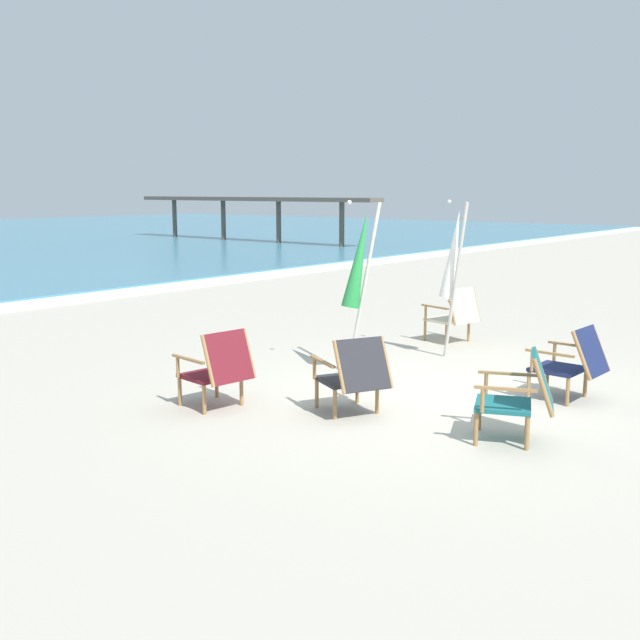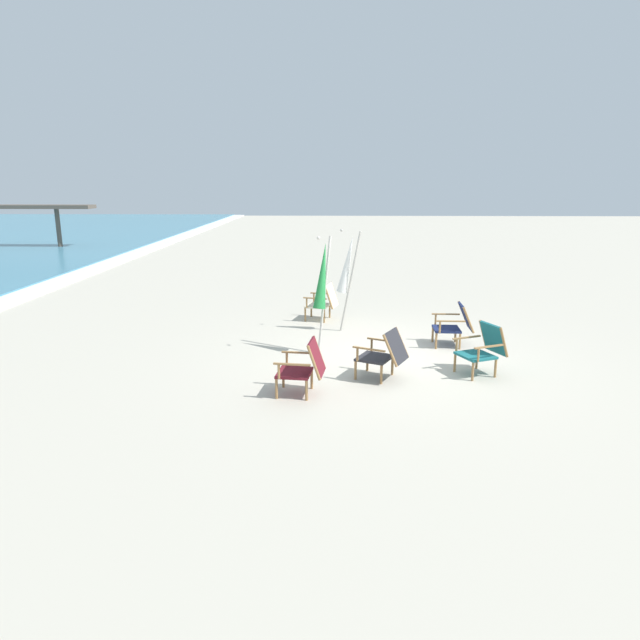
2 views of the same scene
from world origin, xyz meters
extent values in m
plane|color=#B7AF9E|center=(0.00, 0.00, 0.00)|extent=(80.00, 80.00, 0.00)
cube|color=#28282D|center=(-1.04, 0.35, 0.32)|extent=(0.68, 0.66, 0.04)
cube|color=#28282D|center=(-1.20, 0.04, 0.55)|extent=(0.56, 0.45, 0.48)
cylinder|color=olive|center=(-1.16, 0.65, 0.16)|extent=(0.04, 0.04, 0.32)
cylinder|color=olive|center=(-0.74, 0.44, 0.16)|extent=(0.04, 0.04, 0.32)
cylinder|color=olive|center=(-1.35, 0.26, 0.16)|extent=(0.04, 0.04, 0.32)
cylinder|color=olive|center=(-0.93, 0.05, 0.16)|extent=(0.04, 0.04, 0.32)
cube|color=olive|center=(-1.30, 0.46, 0.54)|extent=(0.27, 0.49, 0.02)
cylinder|color=olive|center=(-1.22, 0.63, 0.43)|extent=(0.04, 0.04, 0.22)
cube|color=olive|center=(-0.80, 0.21, 0.54)|extent=(0.27, 0.49, 0.02)
cylinder|color=olive|center=(-0.72, 0.38, 0.43)|extent=(0.04, 0.04, 0.22)
cylinder|color=olive|center=(-1.43, 0.15, 0.55)|extent=(0.15, 0.25, 0.49)
cylinder|color=olive|center=(-0.97, -0.08, 0.55)|extent=(0.15, 0.25, 0.49)
cube|color=#19234C|center=(0.77, -1.11, 0.32)|extent=(0.53, 0.49, 0.04)
cube|color=#19234C|center=(0.76, -1.46, 0.56)|extent=(0.50, 0.26, 0.49)
cylinder|color=olive|center=(0.54, -0.89, 0.16)|extent=(0.04, 0.04, 0.32)
cylinder|color=olive|center=(1.01, -0.90, 0.16)|extent=(0.04, 0.04, 0.32)
cylinder|color=olive|center=(0.53, -1.32, 0.16)|extent=(0.04, 0.04, 0.32)
cylinder|color=olive|center=(0.99, -1.33, 0.16)|extent=(0.04, 0.04, 0.32)
cube|color=olive|center=(0.49, -1.12, 0.54)|extent=(0.05, 0.53, 0.02)
cylinder|color=olive|center=(0.49, -0.93, 0.43)|extent=(0.04, 0.04, 0.22)
cube|color=olive|center=(1.05, -1.14, 0.54)|extent=(0.05, 0.53, 0.02)
cylinder|color=olive|center=(1.05, -0.95, 0.43)|extent=(0.04, 0.04, 0.22)
cylinder|color=olive|center=(0.50, -1.45, 0.56)|extent=(0.05, 0.25, 0.49)
cylinder|color=olive|center=(1.01, -1.46, 0.56)|extent=(0.05, 0.25, 0.49)
cube|color=beige|center=(2.74, 1.36, 0.32)|extent=(0.62, 0.59, 0.04)
cube|color=beige|center=(2.66, 1.05, 0.57)|extent=(0.53, 0.31, 0.50)
cylinder|color=olive|center=(2.56, 1.63, 0.16)|extent=(0.04, 0.04, 0.32)
cylinder|color=olive|center=(3.02, 1.52, 0.16)|extent=(0.04, 0.04, 0.32)
cylinder|color=olive|center=(2.46, 1.21, 0.16)|extent=(0.04, 0.04, 0.32)
cylinder|color=olive|center=(2.91, 1.10, 0.16)|extent=(0.04, 0.04, 0.32)
cube|color=olive|center=(2.46, 1.41, 0.54)|extent=(0.16, 0.52, 0.02)
cylinder|color=olive|center=(2.50, 1.59, 0.43)|extent=(0.04, 0.04, 0.22)
cube|color=olive|center=(3.00, 1.28, 0.54)|extent=(0.16, 0.52, 0.02)
cylinder|color=olive|center=(3.05, 1.46, 0.43)|extent=(0.04, 0.04, 0.22)
cylinder|color=olive|center=(2.41, 1.11, 0.57)|extent=(0.09, 0.21, 0.51)
cylinder|color=olive|center=(2.90, 0.99, 0.57)|extent=(0.09, 0.21, 0.51)
cube|color=maroon|center=(-1.79, 1.56, 0.32)|extent=(0.57, 0.54, 0.04)
cube|color=maroon|center=(-1.83, 1.23, 0.57)|extent=(0.51, 0.26, 0.50)
cylinder|color=olive|center=(-1.99, 1.80, 0.16)|extent=(0.04, 0.04, 0.32)
cylinder|color=olive|center=(-1.53, 1.74, 0.16)|extent=(0.04, 0.04, 0.32)
cylinder|color=olive|center=(-2.05, 1.37, 0.16)|extent=(0.04, 0.04, 0.32)
cylinder|color=olive|center=(-1.58, 1.31, 0.16)|extent=(0.04, 0.04, 0.32)
cube|color=olive|center=(-2.07, 1.57, 0.54)|extent=(0.10, 0.53, 0.02)
cylinder|color=olive|center=(-2.05, 1.75, 0.43)|extent=(0.04, 0.04, 0.22)
cube|color=olive|center=(-1.51, 1.50, 0.54)|extent=(0.10, 0.53, 0.02)
cylinder|color=olive|center=(-1.49, 1.69, 0.43)|extent=(0.04, 0.04, 0.22)
cylinder|color=olive|center=(-2.08, 1.26, 0.57)|extent=(0.06, 0.21, 0.50)
cylinder|color=olive|center=(-1.57, 1.20, 0.57)|extent=(0.06, 0.21, 0.50)
cube|color=#196066|center=(-0.87, -1.27, 0.32)|extent=(0.67, 0.65, 0.04)
cube|color=#196066|center=(-0.74, -1.56, 0.57)|extent=(0.54, 0.39, 0.50)
cylinder|color=olive|center=(-1.17, -1.16, 0.16)|extent=(0.04, 0.04, 0.32)
cylinder|color=olive|center=(-0.74, -0.97, 0.16)|extent=(0.04, 0.04, 0.32)
cylinder|color=olive|center=(-1.00, -1.56, 0.16)|extent=(0.04, 0.04, 0.32)
cylinder|color=olive|center=(-0.57, -1.37, 0.16)|extent=(0.04, 0.04, 0.32)
cube|color=olive|center=(-1.12, -1.40, 0.54)|extent=(0.25, 0.50, 0.02)
cylinder|color=olive|center=(-1.19, -1.22, 0.43)|extent=(0.04, 0.04, 0.22)
cube|color=olive|center=(-0.61, -1.17, 0.54)|extent=(0.25, 0.50, 0.02)
cylinder|color=olive|center=(-0.68, -1.00, 0.43)|extent=(0.04, 0.04, 0.22)
cylinder|color=olive|center=(-0.97, -1.67, 0.57)|extent=(0.12, 0.21, 0.50)
cylinder|color=olive|center=(-0.51, -1.46, 0.57)|extent=(0.12, 0.21, 0.50)
cylinder|color=#B7B2A8|center=(0.36, 1.17, 1.03)|extent=(0.39, 0.26, 2.07)
cone|color=#23843D|center=(0.30, 1.20, 1.39)|extent=(0.48, 0.41, 1.18)
sphere|color=#B7B2A8|center=(0.19, 1.27, 2.06)|extent=(0.06, 0.06, 0.06)
cylinder|color=#B7B2A8|center=(1.70, 0.67, 1.03)|extent=(0.26, 0.43, 2.07)
cone|color=white|center=(1.74, 0.74, 1.39)|extent=(0.40, 0.50, 1.18)
sphere|color=#B7B2A8|center=(1.80, 0.86, 2.06)|extent=(0.06, 0.06, 0.06)
cube|color=brown|center=(15.75, 18.23, 1.86)|extent=(0.90, 12.97, 0.16)
cylinder|color=brown|center=(15.75, 13.37, 0.93)|extent=(0.20, 0.20, 1.86)
cylinder|color=brown|center=(15.75, 16.61, 0.93)|extent=(0.20, 0.20, 1.86)
cylinder|color=brown|center=(15.75, 19.85, 0.93)|extent=(0.20, 0.20, 1.86)
cylinder|color=brown|center=(15.75, 23.10, 0.93)|extent=(0.20, 0.20, 1.86)
camera|label=1|loc=(-6.88, -4.07, 2.20)|focal=42.00mm
camera|label=2|loc=(-9.59, 0.97, 3.04)|focal=32.00mm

